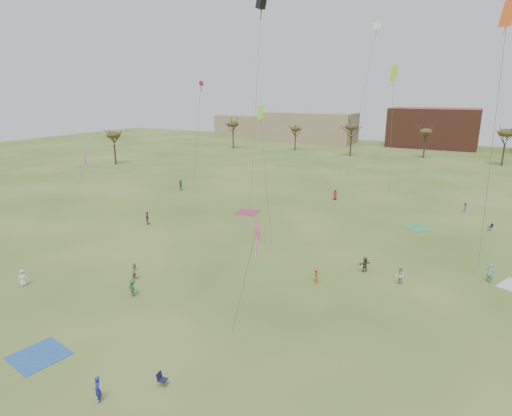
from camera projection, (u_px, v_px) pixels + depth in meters
The scene contains 23 objects.
ground at pixel (186, 307), 34.57m from camera, with size 260.00×260.00×0.00m, color #36561B.
flyer_near_left at pixel (23, 278), 38.18m from camera, with size 0.75×0.49×1.53m, color white.
flyer_near_center at pixel (133, 288), 36.19m from camera, with size 1.01×0.58×1.56m, color #2A6622.
flyer_near_right at pixel (98, 389), 23.84m from camera, with size 0.58×0.38×1.59m, color #22289F.
spectator_fore_b at pixel (135, 271), 39.47m from camera, with size 0.77×0.60×1.58m, color #9D8564.
spectator_fore_c at pixel (365, 264), 41.11m from camera, with size 1.40×0.45×1.51m, color brown.
flyer_mid_b at pixel (316, 275), 38.82m from camera, with size 0.93×0.54×1.45m, color #B54E22.
flyer_mid_c at pixel (490, 273), 38.82m from camera, with size 0.67×0.44×1.83m, color #66A4AA.
spectator_mid_d at pixel (147, 218), 55.74m from camera, with size 1.03×0.43×1.75m, color #9B4088.
spectator_mid_e at pixel (400, 276), 38.28m from camera, with size 0.87×0.68×1.78m, color silver.
flyer_far_a at pixel (181, 185), 75.46m from camera, with size 1.60×0.51×1.73m, color #28783F.
flyer_far_b at pixel (335, 195), 68.44m from camera, with size 0.83×0.54×1.70m, color #A0291B.
flyer_far_c at pixel (465, 207), 61.39m from camera, with size 0.95×0.55×1.47m, color #1C5782.
blanket_blue at pixel (39, 356), 28.17m from camera, with size 3.22×3.22×0.03m, color #265AA7.
blanket_plum at pixel (247, 212), 61.45m from camera, with size 3.11×3.11×0.03m, color #9F3157.
blanket_olive at pixel (418, 228), 54.50m from camera, with size 2.92×2.92×0.03m, color #389B5F.
camp_chair_center at pixel (163, 382), 25.24m from camera, with size 0.61×0.57×0.87m.
camp_chair_right at pixel (490, 228), 53.52m from camera, with size 0.73×0.71×0.87m.
kites_aloft at pixel (319, 47), 53.60m from camera, with size 70.57×65.05×27.77m.
tree_line at pixel (379, 134), 101.03m from camera, with size 117.44×49.32×8.91m.
building_tan at pixel (308, 127), 146.74m from camera, with size 32.00×14.00×10.00m, color #937F60.
building_brick at pixel (433, 128), 132.37m from camera, with size 26.00×16.00×12.00m, color brown.
building_tan_west at pixel (244, 125), 166.69m from camera, with size 20.00×12.00×8.00m, color #937F60.
Camera 1 is at (19.84, -24.67, 17.08)m, focal length 29.58 mm.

